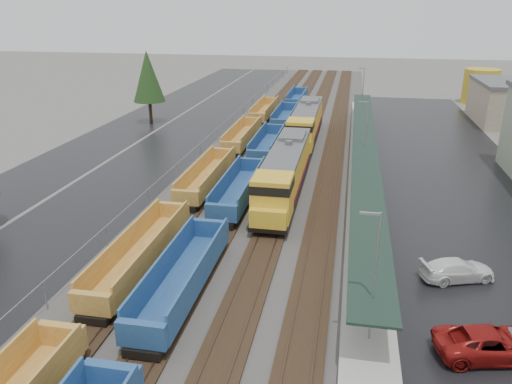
# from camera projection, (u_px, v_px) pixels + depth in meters

# --- Properties ---
(ballast_strip) EXTENTS (20.00, 160.00, 0.08)m
(ballast_strip) POSITION_uv_depth(u_px,v_px,m) (288.00, 146.00, 65.29)
(ballast_strip) COLOR #302D2B
(ballast_strip) RESTS_ON ground
(trackbed) EXTENTS (14.60, 160.00, 0.22)m
(trackbed) POSITION_uv_depth(u_px,v_px,m) (288.00, 145.00, 65.25)
(trackbed) COLOR black
(trackbed) RESTS_ON ground
(west_parking_lot) EXTENTS (10.00, 160.00, 0.02)m
(west_parking_lot) POSITION_uv_depth(u_px,v_px,m) (179.00, 141.00, 67.94)
(west_parking_lot) COLOR black
(west_parking_lot) RESTS_ON ground
(west_road) EXTENTS (9.00, 160.00, 0.02)m
(west_road) POSITION_uv_depth(u_px,v_px,m) (111.00, 137.00, 69.69)
(west_road) COLOR black
(west_road) RESTS_ON ground
(east_commuter_lot) EXTENTS (16.00, 100.00, 0.02)m
(east_commuter_lot) POSITION_uv_depth(u_px,v_px,m) (454.00, 180.00, 52.77)
(east_commuter_lot) COLOR black
(east_commuter_lot) RESTS_ON ground
(station_platform) EXTENTS (3.00, 80.00, 8.00)m
(station_platform) POSITION_uv_depth(u_px,v_px,m) (363.00, 168.00, 54.19)
(station_platform) COLOR #9E9B93
(station_platform) RESTS_ON ground
(chainlink_fence) EXTENTS (0.08, 160.04, 2.02)m
(chainlink_fence) POSITION_uv_depth(u_px,v_px,m) (214.00, 134.00, 64.97)
(chainlink_fence) COLOR gray
(chainlink_fence) RESTS_ON ground
(distant_hills) EXTENTS (301.00, 140.00, 25.20)m
(distant_hills) POSITION_uv_depth(u_px,v_px,m) (450.00, 52.00, 195.93)
(distant_hills) COLOR #53604B
(distant_hills) RESTS_ON ground
(tree_west_far) EXTENTS (4.84, 4.84, 11.00)m
(tree_west_far) POSITION_uv_depth(u_px,v_px,m) (148.00, 76.00, 76.02)
(tree_west_far) COLOR #332316
(tree_west_far) RESTS_ON ground
(locomotive_lead) EXTENTS (3.18, 20.95, 4.74)m
(locomotive_lead) POSITION_uv_depth(u_px,v_px,m) (285.00, 173.00, 47.09)
(locomotive_lead) COLOR black
(locomotive_lead) RESTS_ON ground
(locomotive_trail) EXTENTS (3.18, 20.95, 4.74)m
(locomotive_trail) POSITION_uv_depth(u_px,v_px,m) (306.00, 124.00, 66.39)
(locomotive_trail) COLOR black
(locomotive_trail) RESTS_ON ground
(well_string_yellow) EXTENTS (2.56, 98.77, 2.27)m
(well_string_yellow) POSITION_uv_depth(u_px,v_px,m) (180.00, 208.00, 42.50)
(well_string_yellow) COLOR #A96E2F
(well_string_yellow) RESTS_ON ground
(well_string_blue) EXTENTS (2.74, 111.07, 2.43)m
(well_string_blue) POSITION_uv_depth(u_px,v_px,m) (239.00, 190.00, 46.49)
(well_string_blue) COLOR navy
(well_string_blue) RESTS_ON ground
(storage_tank) EXTENTS (6.32, 6.32, 6.32)m
(storage_tank) POSITION_uv_depth(u_px,v_px,m) (480.00, 86.00, 92.40)
(storage_tank) COLOR gold
(storage_tank) RESTS_ON ground
(parked_car_east_b) EXTENTS (3.76, 6.12, 1.58)m
(parked_car_east_b) POSITION_uv_depth(u_px,v_px,m) (490.00, 344.00, 26.05)
(parked_car_east_b) COLOR maroon
(parked_car_east_b) RESTS_ON ground
(parked_car_east_c) EXTENTS (3.57, 5.35, 1.44)m
(parked_car_east_c) POSITION_uv_depth(u_px,v_px,m) (457.00, 270.00, 33.42)
(parked_car_east_c) COLOR white
(parked_car_east_c) RESTS_ON ground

